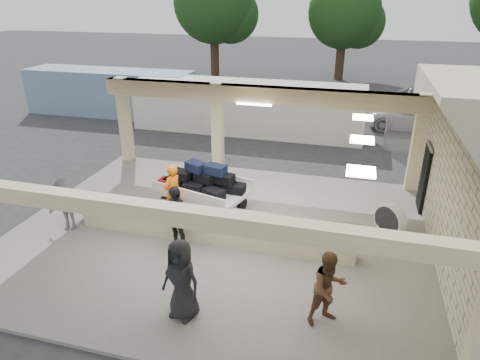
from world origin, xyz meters
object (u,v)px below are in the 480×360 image
(baggage_counter, at_px, (212,226))
(container_white, at_px, (247,107))
(baggage_handler, at_px, (172,193))
(passenger_c, at_px, (66,205))
(passenger_a, at_px, (329,288))
(car_white_a, at_px, (416,117))
(drum_fan, at_px, (390,220))
(car_dark, at_px, (427,103))
(passenger_b, at_px, (176,218))
(container_blue, at_px, (110,92))
(luggage_cart, at_px, (202,184))
(passenger_d, at_px, (181,280))

(baggage_counter, xyz_separation_m, container_white, (-1.72, 10.70, 0.67))
(baggage_handler, xyz_separation_m, passenger_c, (-2.82, -1.30, -0.12))
(passenger_a, bearing_deg, passenger_c, 129.80)
(car_white_a, bearing_deg, passenger_c, 142.34)
(drum_fan, distance_m, car_dark, 15.01)
(baggage_counter, bearing_deg, passenger_c, -173.41)
(passenger_b, xyz_separation_m, container_blue, (-9.47, 12.57, 0.23))
(luggage_cart, relative_size, passenger_c, 1.93)
(passenger_b, relative_size, passenger_c, 1.15)
(drum_fan, bearing_deg, baggage_counter, -118.11)
(car_dark, xyz_separation_m, container_blue, (-17.84, -4.31, 0.52))
(container_blue, bearing_deg, baggage_handler, -52.24)
(baggage_handler, bearing_deg, car_dark, 170.65)
(passenger_d, distance_m, car_dark, 20.67)
(car_white_a, distance_m, car_dark, 3.11)
(luggage_cart, bearing_deg, passenger_d, -59.44)
(car_white_a, relative_size, container_blue, 0.48)
(drum_fan, relative_size, container_blue, 0.11)
(car_white_a, bearing_deg, passenger_a, 169.24)
(passenger_b, bearing_deg, car_dark, 83.39)
(car_dark, bearing_deg, passenger_b, 159.66)
(baggage_handler, xyz_separation_m, passenger_a, (4.94, -3.25, -0.08))
(container_white, bearing_deg, passenger_d, -80.75)
(luggage_cart, relative_size, container_blue, 0.32)
(drum_fan, bearing_deg, car_white_a, 125.72)
(passenger_a, bearing_deg, passenger_d, 155.84)
(luggage_cart, relative_size, passenger_a, 1.83)
(container_white, xyz_separation_m, container_blue, (-8.55, 1.28, 0.01))
(car_dark, bearing_deg, container_white, 127.05)
(passenger_d, distance_m, container_blue, 18.46)
(baggage_counter, distance_m, luggage_cart, 2.02)
(passenger_c, distance_m, passenger_d, 5.39)
(baggage_handler, height_order, passenger_b, passenger_b)
(drum_fan, distance_m, baggage_handler, 6.44)
(passenger_a, bearing_deg, baggage_counter, 108.37)
(container_blue, bearing_deg, container_white, -8.83)
(container_white, bearing_deg, passenger_b, -84.79)
(luggage_cart, height_order, drum_fan, luggage_cart)
(luggage_cart, height_order, car_dark, luggage_cart)
(luggage_cart, relative_size, container_white, 0.27)
(baggage_counter, distance_m, container_blue, 15.79)
(passenger_a, distance_m, passenger_d, 3.11)
(passenger_a, height_order, passenger_c, passenger_a)
(luggage_cart, height_order, passenger_a, passenger_a)
(luggage_cart, xyz_separation_m, baggage_handler, (-0.61, -0.96, 0.05))
(passenger_c, bearing_deg, drum_fan, 0.38)
(luggage_cart, relative_size, car_white_a, 0.67)
(luggage_cart, relative_size, passenger_d, 1.66)
(baggage_counter, xyz_separation_m, drum_fan, (4.88, 1.52, 0.08))
(baggage_counter, bearing_deg, drum_fan, 17.35)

